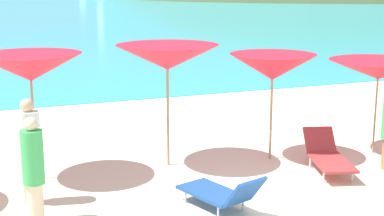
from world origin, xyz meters
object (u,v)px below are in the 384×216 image
at_px(umbrella_2, 167,57).
at_px(umbrella_4, 378,70).
at_px(lounge_chair_2, 328,155).
at_px(umbrella_1, 30,68).
at_px(umbrella_3, 273,67).
at_px(beachgoer_1, 33,168).
at_px(lounge_chair_1, 222,193).
at_px(beachgoer_0, 30,149).

height_order(umbrella_2, umbrella_4, umbrella_2).
bearing_deg(lounge_chair_2, umbrella_1, -179.99).
bearing_deg(umbrella_3, umbrella_4, -12.33).
relative_size(umbrella_1, beachgoer_1, 1.42).
distance_m(lounge_chair_1, beachgoer_0, 3.19).
xyz_separation_m(umbrella_3, beachgoer_1, (-4.90, -1.52, -1.04)).
xyz_separation_m(umbrella_1, umbrella_3, (4.65, -0.50, -0.18)).
distance_m(beachgoer_0, beachgoer_1, 0.81).
bearing_deg(umbrella_1, umbrella_3, -6.11).
bearing_deg(umbrella_1, beachgoer_1, -96.96).
bearing_deg(umbrella_4, beachgoer_1, -171.77).
relative_size(umbrella_2, beachgoer_1, 1.46).
distance_m(umbrella_3, beachgoer_1, 5.23).
distance_m(umbrella_1, beachgoer_1, 2.37).
relative_size(umbrella_1, beachgoer_0, 1.32).
height_order(umbrella_1, beachgoer_0, umbrella_1).
distance_m(umbrella_2, umbrella_4, 4.43).
distance_m(umbrella_1, umbrella_2, 2.55).
height_order(lounge_chair_1, lounge_chair_2, lounge_chair_1).
relative_size(umbrella_2, umbrella_4, 1.06).
bearing_deg(lounge_chair_1, beachgoer_0, -44.52).
bearing_deg(lounge_chair_1, umbrella_4, -176.56).
bearing_deg(umbrella_2, umbrella_4, -11.25).
bearing_deg(umbrella_2, beachgoer_0, -158.61).
bearing_deg(beachgoer_1, beachgoer_0, -30.25).
relative_size(umbrella_2, lounge_chair_1, 1.47).
distance_m(umbrella_1, umbrella_3, 4.68).
xyz_separation_m(umbrella_1, beachgoer_0, (-0.21, -1.20, -1.16)).
relative_size(lounge_chair_2, beachgoer_1, 1.06).
bearing_deg(lounge_chair_2, umbrella_4, 39.14).
xyz_separation_m(umbrella_2, beachgoer_0, (-2.76, -1.08, -1.23)).
bearing_deg(umbrella_4, lounge_chair_2, -158.05).
bearing_deg(beachgoer_1, umbrella_1, -34.58).
bearing_deg(umbrella_3, lounge_chair_1, -134.17).
bearing_deg(beachgoer_1, umbrella_4, -109.40).
relative_size(beachgoer_0, beachgoer_1, 1.07).
relative_size(lounge_chair_1, beachgoer_0, 0.93).
relative_size(umbrella_3, beachgoer_0, 1.23).
height_order(umbrella_4, beachgoer_0, umbrella_4).
height_order(umbrella_1, lounge_chair_2, umbrella_1).
bearing_deg(umbrella_2, umbrella_3, -10.09).
bearing_deg(lounge_chair_1, lounge_chair_2, -177.18).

